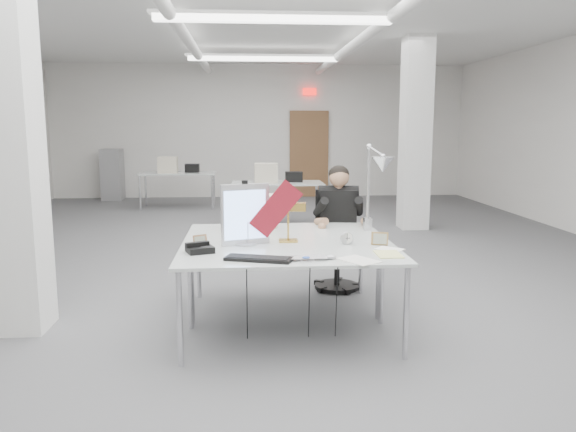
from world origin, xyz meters
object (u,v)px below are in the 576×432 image
object	(u,v)px
desk_main	(291,254)
laptop	(306,260)
beige_monitor	(254,212)
bankers_lamp	(288,221)
desk_phone	(200,249)
architect_lamp	(374,182)
seated_person	(339,207)
monitor	(245,214)
office_chair	(337,238)

from	to	relation	value
desk_main	laptop	bearing A→B (deg)	-72.87
beige_monitor	bankers_lamp	bearing A→B (deg)	-41.60
desk_phone	architect_lamp	bearing A→B (deg)	1.58
desk_main	beige_monitor	size ratio (longest dim) A/B	5.02
seated_person	architect_lamp	size ratio (longest dim) A/B	0.91
laptop	bankers_lamp	xyz separation A→B (m)	(-0.08, 0.72, 0.17)
desk_main	monitor	bearing A→B (deg)	137.43
desk_phone	beige_monitor	bearing A→B (deg)	45.11
office_chair	architect_lamp	bearing A→B (deg)	-68.77
seated_person	architect_lamp	bearing A→B (deg)	-67.96
laptop	bankers_lamp	distance (m)	0.74
seated_person	desk_phone	distance (m)	1.93
monitor	desk_phone	distance (m)	0.51
beige_monitor	architect_lamp	world-z (taller)	architect_lamp
desk_phone	desk_main	bearing A→B (deg)	-24.02
desk_main	beige_monitor	bearing A→B (deg)	105.00
seated_person	monitor	distance (m)	1.48
monitor	seated_person	bearing A→B (deg)	30.53
seated_person	laptop	xyz separation A→B (m)	(-0.53, -1.73, -0.13)
monitor	office_chair	bearing A→B (deg)	31.78
monitor	architect_lamp	size ratio (longest dim) A/B	0.53
office_chair	desk_phone	distance (m)	1.97
desk_phone	architect_lamp	xyz separation A→B (m)	(1.53, 0.60, 0.46)
architect_lamp	monitor	bearing A→B (deg)	-145.39
laptop	desk_phone	world-z (taller)	desk_phone
office_chair	desk_main	bearing A→B (deg)	-104.50
office_chair	beige_monitor	world-z (taller)	office_chair
laptop	desk_main	bearing A→B (deg)	104.72
office_chair	bankers_lamp	size ratio (longest dim) A/B	3.18
monitor	beige_monitor	bearing A→B (deg)	64.74
monitor	beige_monitor	xyz separation A→B (m)	(0.09, 0.68, -0.09)
desk_phone	monitor	bearing A→B (deg)	17.59
monitor	laptop	world-z (taller)	monitor
bankers_lamp	monitor	bearing A→B (deg)	-158.37
office_chair	beige_monitor	size ratio (longest dim) A/B	3.16
seated_person	bankers_lamp	world-z (taller)	seated_person
office_chair	seated_person	distance (m)	0.34
office_chair	seated_person	size ratio (longest dim) A/B	1.28
office_chair	monitor	world-z (taller)	monitor
monitor	beige_monitor	distance (m)	0.69
bankers_lamp	architect_lamp	bearing A→B (deg)	24.02
beige_monitor	architect_lamp	bearing A→B (deg)	4.56
office_chair	beige_monitor	bearing A→B (deg)	-143.84
desk_phone	beige_monitor	xyz separation A→B (m)	(0.45, 0.96, 0.14)
laptop	desk_phone	bearing A→B (deg)	154.17
laptop	desk_phone	xyz separation A→B (m)	(-0.81, 0.35, 0.01)
seated_person	laptop	size ratio (longest dim) A/B	2.77
office_chair	laptop	distance (m)	1.87
desk_main	office_chair	xyz separation A→B (m)	(0.62, 1.48, -0.18)
seated_person	desk_phone	size ratio (longest dim) A/B	4.44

